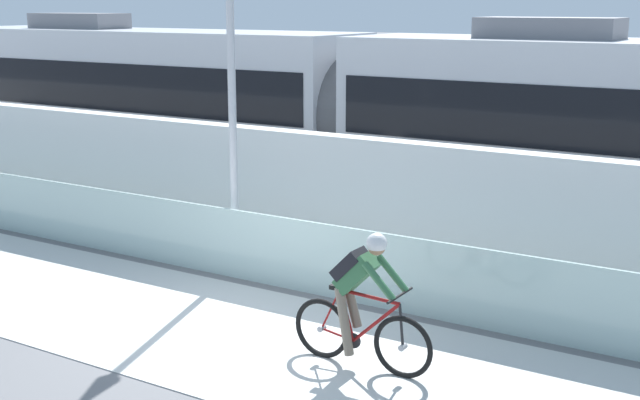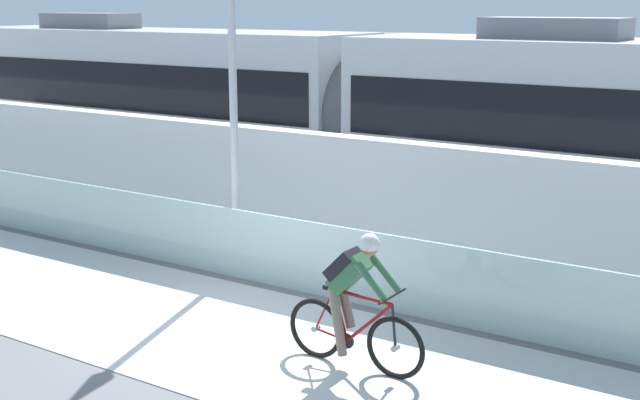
{
  "view_description": "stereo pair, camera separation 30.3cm",
  "coord_description": "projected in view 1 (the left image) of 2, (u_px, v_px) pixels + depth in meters",
  "views": [
    {
      "loc": [
        6.5,
        -7.93,
        4.05
      ],
      "look_at": [
        0.1,
        2.35,
        1.25
      ],
      "focal_mm": 47.92,
      "sensor_mm": 36.0,
      "label": 1
    },
    {
      "loc": [
        6.75,
        -7.77,
        4.05
      ],
      "look_at": [
        0.1,
        2.35,
        1.25
      ],
      "focal_mm": 47.92,
      "sensor_mm": 36.0,
      "label": 2
    }
  ],
  "objects": [
    {
      "name": "lamp_post_antenna",
      "position": [
        231.0,
        56.0,
        12.53
      ],
      "size": [
        0.28,
        0.28,
        5.2
      ],
      "color": "gray",
      "rests_on": "ground"
    },
    {
      "name": "concrete_barrier_wall",
      "position": [
        357.0,
        199.0,
        13.61
      ],
      "size": [
        32.0,
        0.36,
        2.0
      ],
      "primitive_type": "cube",
      "color": "white",
      "rests_on": "ground"
    },
    {
      "name": "cyclist_on_bike",
      "position": [
        361.0,
        301.0,
        9.55
      ],
      "size": [
        1.77,
        0.58,
        1.61
      ],
      "color": "black",
      "rests_on": "ground"
    },
    {
      "name": "tram_rail_far",
      "position": [
        453.0,
        210.0,
        17.08
      ],
      "size": [
        32.0,
        0.08,
        0.01
      ],
      "primitive_type": "cube",
      "color": "#595654",
      "rests_on": "ground"
    },
    {
      "name": "ground_plane",
      "position": [
        215.0,
        330.0,
        10.82
      ],
      "size": [
        200.0,
        200.0,
        0.0
      ],
      "primitive_type": "plane",
      "color": "slate"
    },
    {
      "name": "tram",
      "position": [
        357.0,
        114.0,
        17.0
      ],
      "size": [
        22.56,
        2.54,
        3.81
      ],
      "color": "silver",
      "rests_on": "ground"
    },
    {
      "name": "glass_parapet",
      "position": [
        295.0,
        255.0,
        12.23
      ],
      "size": [
        32.0,
        0.05,
        1.06
      ],
      "primitive_type": "cube",
      "color": "#ADC6C1",
      "rests_on": "ground"
    },
    {
      "name": "bike_path_deck",
      "position": [
        215.0,
        330.0,
        10.82
      ],
      "size": [
        32.0,
        3.2,
        0.01
      ],
      "primitive_type": "cube",
      "color": "beige",
      "rests_on": "ground"
    },
    {
      "name": "tram_rail_near",
      "position": [
        422.0,
        226.0,
        15.89
      ],
      "size": [
        32.0,
        0.08,
        0.01
      ],
      "primitive_type": "cube",
      "color": "#595654",
      "rests_on": "ground"
    }
  ]
}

